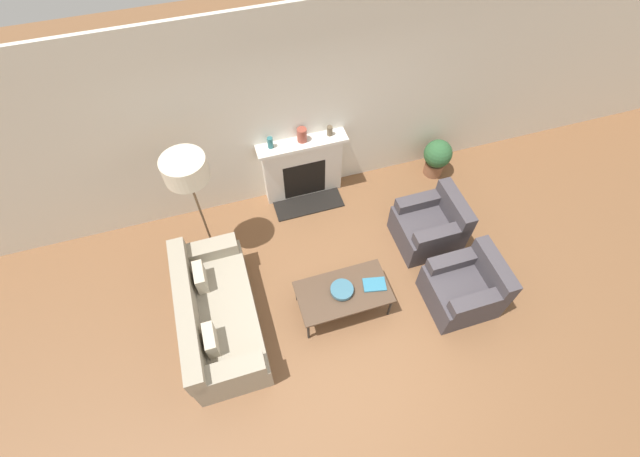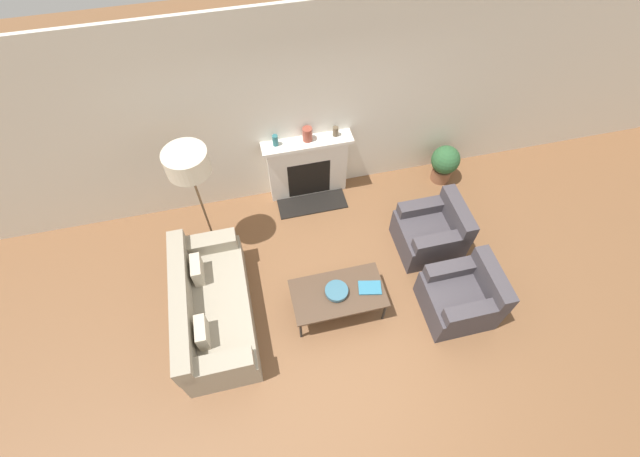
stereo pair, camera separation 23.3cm
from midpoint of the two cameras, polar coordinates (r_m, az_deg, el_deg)
The scene contains 14 objects.
ground_plane at distance 5.61m, azimuth 6.63°, elevation -12.82°, with size 18.00×18.00×0.00m, color brown.
wall_back at distance 5.89m, azimuth 0.64°, elevation 15.55°, with size 18.00×0.06×2.90m.
fireplace at distance 6.39m, azimuth -0.58°, elevation 8.02°, with size 1.28×0.59×1.06m.
couch at distance 5.46m, azimuth -13.09°, elevation -10.39°, with size 0.85×1.83×0.81m.
armchair_near at distance 5.72m, azimuth 19.56°, elevation -8.63°, with size 0.83×0.78×0.80m.
armchair_far at distance 6.13m, azimuth 15.74°, elevation -0.54°, with size 0.83×0.78×0.80m.
coffee_table at distance 5.33m, azimuth 3.70°, elevation -8.72°, with size 1.15×0.63×0.43m.
bowl at distance 5.26m, azimuth 3.50°, elevation -8.36°, with size 0.28×0.28×0.07m.
book at distance 5.36m, azimuth 7.91°, elevation -7.87°, with size 0.31×0.24×0.02m.
floor_lamp at distance 5.14m, azimuth -15.94°, elevation 8.00°, with size 0.52×0.52×1.78m.
mantel_vase_left at distance 5.91m, azimuth -4.84°, elevation 11.60°, with size 0.08×0.08×0.16m.
mantel_vase_center_left at distance 5.95m, azimuth -0.55°, elevation 12.44°, with size 0.13×0.13×0.20m.
mantel_vase_center_right at distance 6.05m, azimuth 3.23°, elevation 12.78°, with size 0.08×0.08×0.14m.
potted_plant at distance 6.99m, azimuth 17.22°, elevation 8.38°, with size 0.44×0.44×0.64m.
Camera 2 is at (-0.99, -1.98, 5.14)m, focal length 24.00 mm.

